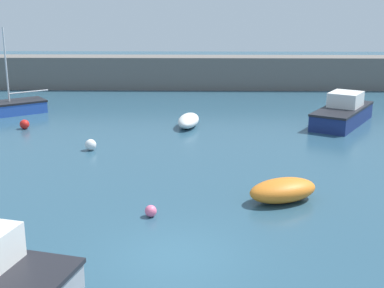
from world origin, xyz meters
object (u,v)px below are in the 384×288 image
object	(u,v)px
motorboat_with_cabin	(343,113)
rowboat_blue_near	(188,121)
mooring_buoy_red	(25,124)
mooring_buoy_pink	(151,211)
rowboat_white_midwater	(283,190)
sailboat_tall_mast	(10,107)
mooring_buoy_white	(91,145)

from	to	relation	value
motorboat_with_cabin	rowboat_blue_near	bearing A→B (deg)	-53.48
mooring_buoy_red	mooring_buoy_pink	distance (m)	14.77
rowboat_white_midwater	mooring_buoy_pink	xyz separation A→B (m)	(-4.62, -1.49, -0.22)
rowboat_blue_near	sailboat_tall_mast	size ratio (longest dim) A/B	0.53
rowboat_white_midwater	mooring_buoy_red	size ratio (longest dim) A/B	5.60
motorboat_with_cabin	rowboat_blue_near	size ratio (longest dim) A/B	2.10
sailboat_tall_mast	rowboat_white_midwater	bearing A→B (deg)	100.14
mooring_buoy_white	mooring_buoy_pink	world-z (taller)	mooring_buoy_white
motorboat_with_cabin	mooring_buoy_pink	size ratio (longest dim) A/B	14.90
motorboat_with_cabin	rowboat_white_midwater	xyz separation A→B (m)	(-5.27, -12.35, -0.25)
rowboat_blue_near	mooring_buoy_red	bearing A→B (deg)	-77.45
sailboat_tall_mast	mooring_buoy_red	distance (m)	4.48
motorboat_with_cabin	sailboat_tall_mast	distance (m)	20.40
motorboat_with_cabin	mooring_buoy_red	world-z (taller)	motorboat_with_cabin
rowboat_white_midwater	mooring_buoy_white	xyz separation A→B (m)	(-8.26, 6.53, -0.15)
mooring_buoy_pink	mooring_buoy_white	bearing A→B (deg)	114.39
mooring_buoy_red	mooring_buoy_white	bearing A→B (deg)	-43.01
rowboat_blue_near	mooring_buoy_white	world-z (taller)	rowboat_blue_near
motorboat_with_cabin	sailboat_tall_mast	size ratio (longest dim) A/B	1.11
rowboat_blue_near	mooring_buoy_red	distance (m)	9.18
sailboat_tall_mast	mooring_buoy_pink	size ratio (longest dim) A/B	13.41
rowboat_blue_near	mooring_buoy_white	xyz separation A→B (m)	(-4.59, -4.94, -0.09)
rowboat_white_midwater	mooring_buoy_pink	bearing A→B (deg)	-6.27
rowboat_white_midwater	rowboat_blue_near	distance (m)	12.04
mooring_buoy_white	motorboat_with_cabin	bearing A→B (deg)	23.29
rowboat_white_midwater	rowboat_blue_near	world-z (taller)	rowboat_white_midwater
sailboat_tall_mast	mooring_buoy_white	world-z (taller)	sailboat_tall_mast
mooring_buoy_red	mooring_buoy_pink	size ratio (longest dim) A/B	1.32
rowboat_white_midwater	sailboat_tall_mast	world-z (taller)	sailboat_tall_mast
motorboat_with_cabin	mooring_buoy_red	bearing A→B (deg)	-54.19
sailboat_tall_mast	mooring_buoy_red	xyz separation A→B (m)	(2.17, -3.91, -0.17)
mooring_buoy_red	motorboat_with_cabin	bearing A→B (deg)	4.93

